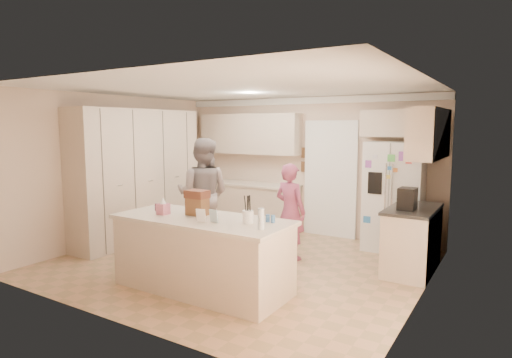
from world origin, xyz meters
The scene contains 41 objects.
floor centered at (0.00, 0.00, -0.01)m, with size 5.20×4.60×0.02m, color tan.
ceiling centered at (0.00, 0.00, 2.61)m, with size 5.20×4.60×0.02m, color white.
wall_back centered at (0.00, 2.31, 1.30)m, with size 5.20×0.02×2.60m, color beige.
wall_front centered at (0.00, -2.31, 1.30)m, with size 5.20×0.02×2.60m, color beige.
wall_left centered at (-2.61, 0.00, 1.30)m, with size 0.02×4.60×2.60m, color beige.
wall_right centered at (2.61, 0.00, 1.30)m, with size 0.02×4.60×2.60m, color beige.
crown_back centered at (0.00, 2.26, 2.53)m, with size 5.20×0.08×0.12m, color white.
pantry_bank centered at (-2.30, 0.20, 1.18)m, with size 0.60×2.60×2.35m, color beige.
back_base_cab centered at (-1.15, 2.00, 0.44)m, with size 2.20×0.60×0.88m, color beige.
back_countertop centered at (-1.15, 1.99, 0.90)m, with size 2.24×0.63×0.04m, color beige.
back_upper_cab centered at (-1.15, 2.12, 1.90)m, with size 2.20×0.35×0.80m, color beige.
doorway_opening centered at (0.55, 2.28, 1.05)m, with size 0.90×0.06×2.10m, color black.
doorway_casing centered at (0.55, 2.24, 1.05)m, with size 1.02×0.03×2.22m, color white.
wall_frame_upper centered at (0.02, 2.27, 1.55)m, with size 0.15×0.02×0.20m, color brown.
wall_frame_lower centered at (0.02, 2.27, 1.28)m, with size 0.15×0.02×0.20m, color brown.
refrigerator centered at (1.79, 1.95, 0.90)m, with size 0.90×0.70×1.80m, color white.
fridge_seam centered at (1.79, 1.60, 0.90)m, with size 0.01×0.02×1.78m, color gray.
fridge_dispenser centered at (1.57, 1.59, 1.15)m, with size 0.22×0.03×0.35m, color black.
fridge_handle_l centered at (1.74, 1.58, 1.05)m, with size 0.02×0.02×0.85m, color silver.
fridge_handle_r centered at (1.84, 1.58, 1.05)m, with size 0.02×0.02×0.85m, color silver.
over_fridge_cab centered at (1.65, 2.12, 2.10)m, with size 0.95×0.35×0.45m, color beige.
right_base_cab centered at (2.30, 1.00, 0.44)m, with size 0.60×1.20×0.88m, color beige.
right_countertop centered at (2.29, 1.00, 0.90)m, with size 0.63×1.24×0.04m, color #2D2B28.
right_upper_cab centered at (2.43, 1.20, 1.95)m, with size 0.35×1.50×0.70m, color beige.
coffee_maker centered at (2.25, 0.80, 1.07)m, with size 0.22×0.28×0.30m, color black.
island_base centered at (0.20, -1.10, 0.44)m, with size 2.20×0.90×0.88m, color beige.
island_top centered at (0.20, -1.10, 0.90)m, with size 2.28×0.96×0.05m, color beige.
utensil_crock centered at (0.85, -1.05, 1.00)m, with size 0.13×0.13×0.15m, color white.
tissue_box centered at (-0.35, -1.20, 1.00)m, with size 0.13×0.13×0.14m, color #C16480.
tissue_plume centered at (-0.35, -1.20, 1.10)m, with size 0.08×0.08×0.08m, color white.
dollhouse_body centered at (0.05, -1.00, 1.04)m, with size 0.26×0.18×0.22m, color brown.
dollhouse_roof centered at (0.05, -1.00, 1.20)m, with size 0.28×0.20×0.10m, color #592D1E.
jam_jar centered at (-0.60, -1.05, 0.97)m, with size 0.07×0.07×0.09m, color #59263F.
greeting_card_a centered at (0.35, -1.30, 1.01)m, with size 0.12×0.01×0.16m, color white.
greeting_card_b centered at (0.50, -1.25, 1.01)m, with size 0.12×0.01×0.16m, color silver.
water_bottle centered at (1.15, -1.25, 1.04)m, with size 0.07×0.07×0.24m, color silver.
shaker_salt centered at (1.02, -0.88, 0.97)m, with size 0.05×0.05×0.09m, color #325E99.
shaker_pepper centered at (1.09, -0.88, 0.97)m, with size 0.05×0.05×0.09m, color #325E99.
teen_boy centered at (-0.91, 0.32, 0.93)m, with size 0.90×0.71×1.86m, color gray.
teen_girl centered at (0.55, 0.62, 0.75)m, with size 0.54×0.36×1.49m, color #A3466D.
fridge_magnets centered at (1.79, 1.59, 0.90)m, with size 0.76×0.02×1.44m, color tan, non-canonical shape.
Camera 1 is at (3.50, -5.18, 2.05)m, focal length 30.00 mm.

